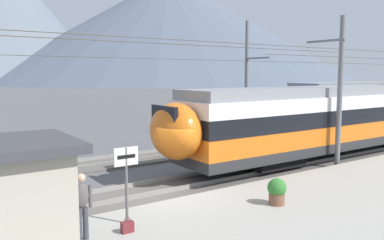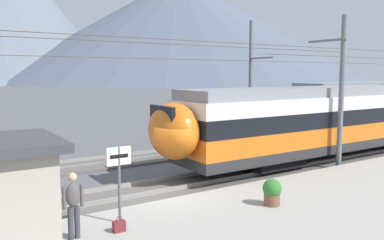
% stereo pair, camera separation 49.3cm
% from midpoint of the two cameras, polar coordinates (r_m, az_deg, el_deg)
% --- Properties ---
extents(ground_plane, '(400.00, 400.00, 0.00)m').
position_cam_midpoint_polar(ground_plane, '(14.35, -3.20, -11.65)').
color(ground_plane, '#565659').
extents(platform_slab, '(120.00, 7.09, 0.39)m').
position_cam_midpoint_polar(platform_slab, '(10.95, 8.73, -16.60)').
color(platform_slab, '#A39E93').
rests_on(platform_slab, ground).
extents(track_near, '(120.00, 3.00, 0.28)m').
position_cam_midpoint_polar(track_near, '(15.44, -5.68, -10.08)').
color(track_near, '#5B5651').
rests_on(track_near, ground).
extents(track_far, '(120.00, 3.00, 0.28)m').
position_cam_midpoint_polar(track_far, '(20.40, -12.92, -6.09)').
color(track_far, '#5B5651').
rests_on(track_far, ground).
extents(train_near_platform, '(24.94, 2.93, 4.27)m').
position_cam_midpoint_polar(train_near_platform, '(23.78, 23.13, 0.60)').
color(train_near_platform, '#2D2D30').
rests_on(train_near_platform, track_near).
extents(catenary_mast_mid, '(48.00, 2.12, 7.12)m').
position_cam_midpoint_polar(catenary_mast_mid, '(19.53, 20.98, 4.17)').
color(catenary_mast_mid, slate).
rests_on(catenary_mast_mid, ground).
extents(catenary_mast_far_side, '(48.00, 2.31, 8.10)m').
position_cam_midpoint_polar(catenary_mast_far_side, '(27.71, 9.09, 5.90)').
color(catenary_mast_far_side, slate).
rests_on(catenary_mast_far_side, ground).
extents(platform_sign, '(0.70, 0.08, 2.13)m').
position_cam_midpoint_polar(platform_sign, '(11.06, -9.18, -6.73)').
color(platform_sign, '#59595B').
rests_on(platform_sign, platform_slab).
extents(passenger_walking, '(0.53, 0.22, 1.69)m').
position_cam_midpoint_polar(passenger_walking, '(10.42, -15.36, -11.29)').
color(passenger_walking, '#383842').
rests_on(passenger_walking, platform_slab).
extents(handbag_beside_passenger, '(0.32, 0.18, 0.42)m').
position_cam_midpoint_polar(handbag_beside_passenger, '(10.87, -9.10, -14.80)').
color(handbag_beside_passenger, maroon).
rests_on(handbag_beside_passenger, platform_slab).
extents(potted_plant_platform_edge, '(0.60, 0.60, 0.84)m').
position_cam_midpoint_polar(potted_plant_platform_edge, '(12.94, 12.51, -9.90)').
color(potted_plant_platform_edge, brown).
rests_on(potted_plant_platform_edge, platform_slab).
extents(mountain_right_ridge, '(194.69, 194.69, 56.40)m').
position_cam_midpoint_polar(mountain_right_ridge, '(221.84, -1.79, 12.77)').
color(mountain_right_ridge, '#515B6B').
rests_on(mountain_right_ridge, ground).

